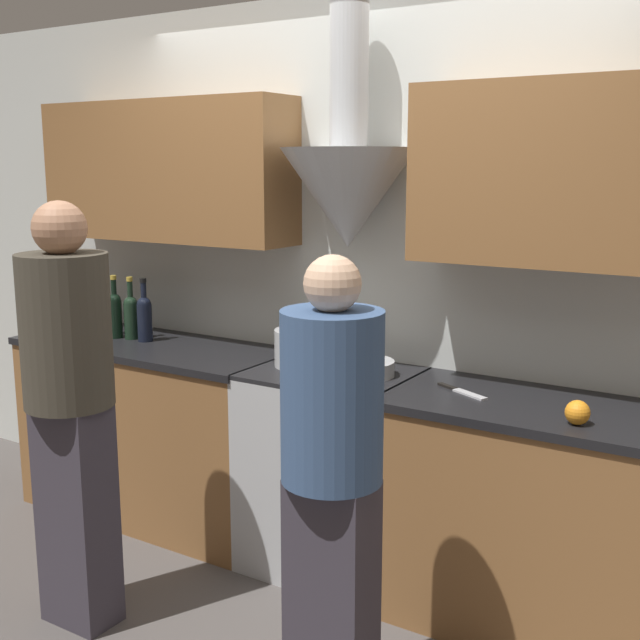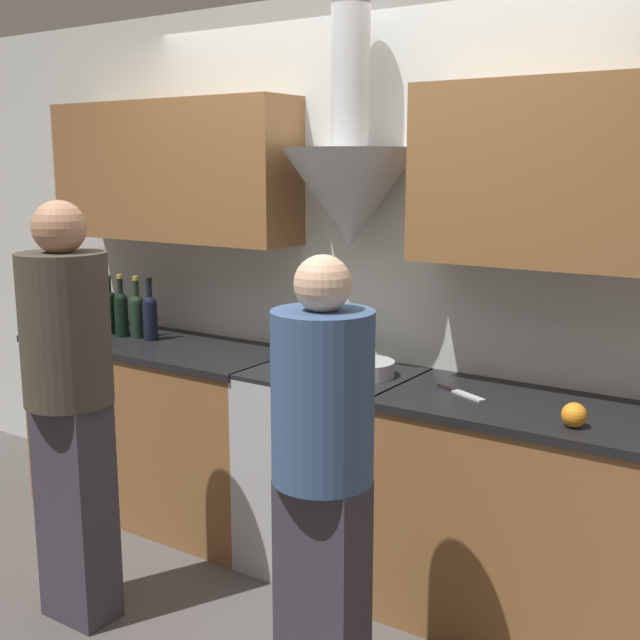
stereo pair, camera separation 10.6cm
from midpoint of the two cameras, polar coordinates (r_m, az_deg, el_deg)
The scene contains 18 objects.
ground_plane at distance 3.68m, azimuth -2.78°, elevation -18.91°, with size 12.00×12.00×0.00m, color #4C4744.
wall_back at distance 3.72m, azimuth 1.44°, elevation 5.52°, with size 8.40×0.60×2.60m.
counter_left at distance 4.35m, azimuth -12.28°, elevation -7.57°, with size 1.48×0.62×0.93m.
counter_right at distance 3.36m, azimuth 14.00°, elevation -13.43°, with size 1.18×0.62×0.93m.
stove_range at distance 3.72m, azimuth 0.01°, elevation -10.56°, with size 0.71×0.60×0.93m.
wine_bottle_0 at distance 4.69m, azimuth -18.14°, elevation 1.09°, with size 0.07×0.07×0.35m.
wine_bottle_1 at distance 4.62m, azimuth -17.46°, elevation 0.90°, with size 0.07×0.07×0.32m.
wine_bottle_2 at distance 4.54m, azimuth -16.88°, elevation 0.67°, with size 0.08×0.08×0.32m.
wine_bottle_3 at distance 4.47m, azimuth -15.84°, elevation 0.63°, with size 0.07×0.07×0.32m.
wine_bottle_4 at distance 4.38m, azimuth -15.05°, elevation 0.50°, with size 0.07×0.07×0.33m.
wine_bottle_5 at distance 4.33m, azimuth -13.97°, elevation 0.38°, with size 0.08×0.08×0.33m.
wine_bottle_6 at distance 4.26m, azimuth -13.07°, elevation 0.28°, with size 0.08×0.08×0.33m.
stock_pot at distance 3.65m, azimuth -1.93°, elevation -1.99°, with size 0.28×0.28×0.17m.
mixing_bowl at distance 3.50m, azimuth 2.38°, elevation -3.43°, with size 0.25×0.25×0.07m.
orange_fruit at distance 2.98m, azimuth 16.87°, elevation -6.32°, with size 0.09×0.09×0.09m.
chefs_knife at distance 3.29m, azimuth 9.13°, elevation -5.04°, with size 0.26×0.14×0.01m.
person_foreground_left at distance 3.29m, azimuth -18.24°, elevation -5.31°, with size 0.34×0.34×1.71m.
person_foreground_right at distance 2.61m, azimuth -0.34°, elevation -10.87°, with size 0.33×0.33×1.57m.
Camera 1 is at (1.79, -2.64, 1.84)m, focal length 45.00 mm.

